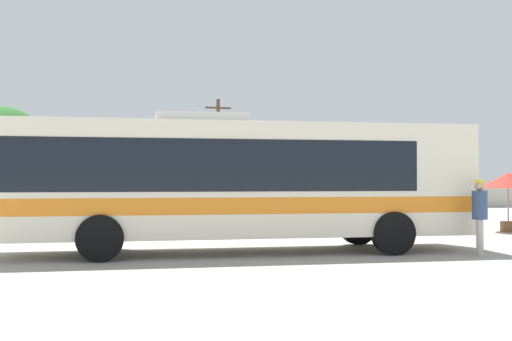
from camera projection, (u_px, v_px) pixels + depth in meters
The scene contains 10 objects.
ground_plane at pixel (241, 223), 26.30m from camera, with size 300.00×300.00×0.00m, color #A3A099.
perimeter_wall at pixel (226, 195), 39.11m from camera, with size 80.00×0.30×1.74m, color #B2AD9E.
coach_bus_cream_orange at pixel (231, 179), 15.49m from camera, with size 11.91×3.60×3.41m.
attendant_by_bus_door at pixel (480, 212), 14.84m from camera, with size 0.47×0.47×1.80m.
vendor_umbrella_near_gate_red at pixel (508, 182), 21.64m from camera, with size 1.94×1.94×2.05m.
parked_car_second_red at pixel (39, 199), 33.46m from camera, with size 4.39×2.24×1.46m.
parked_car_third_red at pixel (180, 197), 35.08m from camera, with size 4.15×2.13×1.55m.
utility_pole_near at pixel (218, 150), 43.08m from camera, with size 1.79×0.49×7.37m.
roadside_tree_left at pixel (0, 141), 43.45m from camera, with size 5.76×5.76×6.94m.
roadside_tree_midleft at pixel (133, 152), 44.19m from camera, with size 3.21×3.21×5.17m.
Camera 1 is at (-1.90, -16.26, 1.80)m, focal length 43.90 mm.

